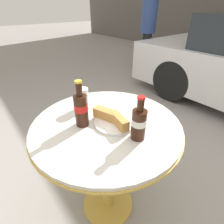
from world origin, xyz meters
TOP-DOWN VIEW (x-y plane):
  - ground_plane at (0.00, 0.00)m, footprint 30.00×30.00m
  - bistro_table at (0.00, 0.00)m, footprint 0.80×0.80m
  - cola_bottle_left at (0.19, 0.04)m, footprint 0.07×0.07m
  - cola_bottle_right at (-0.06, -0.11)m, footprint 0.07×0.07m
  - drinking_glass at (-0.21, -0.01)m, footprint 0.07×0.07m
  - lunch_plate_near at (0.03, 0.02)m, footprint 0.23×0.21m
  - pedestrian at (-2.12, 2.78)m, footprint 0.32×0.32m

SIDE VIEW (x-z plane):
  - ground_plane at x=0.00m, z-range 0.00..0.00m
  - bistro_table at x=0.00m, z-range 0.23..0.98m
  - lunch_plate_near at x=0.03m, z-range 0.74..0.80m
  - drinking_glass at x=-0.21m, z-range 0.74..0.87m
  - cola_bottle_left at x=0.19m, z-range 0.72..0.94m
  - cola_bottle_right at x=-0.06m, z-range 0.72..0.96m
  - pedestrian at x=-2.12m, z-range 0.10..1.68m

